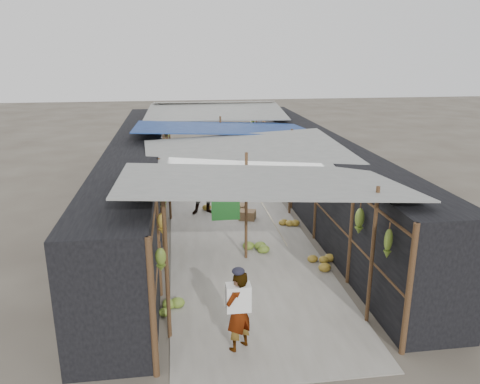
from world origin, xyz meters
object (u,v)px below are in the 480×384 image
crate_near (247,215)px  shopper_blue (206,186)px  vendor_elderly (238,311)px  black_basin (261,182)px  vendor_seated (262,168)px

crate_near → shopper_blue: 1.54m
crate_near → vendor_elderly: size_ratio=0.33×
black_basin → shopper_blue: 3.85m
shopper_blue → crate_near: bearing=-29.4°
crate_near → black_basin: 3.85m
black_basin → vendor_elderly: 10.08m
crate_near → black_basin: size_ratio=0.71×
vendor_seated → vendor_elderly: bearing=-10.1°
vendor_elderly → crate_near: bearing=-137.8°
black_basin → shopper_blue: (-2.25, -3.02, 0.79)m
black_basin → vendor_seated: bearing=76.1°
crate_near → vendor_seated: vendor_seated is taller
vendor_seated → shopper_blue: bearing=-30.6°
crate_near → black_basin: crate_near is taller
black_basin → vendor_seated: 0.81m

